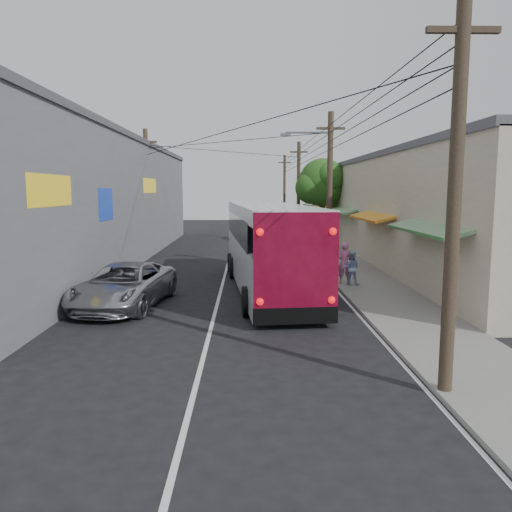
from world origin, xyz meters
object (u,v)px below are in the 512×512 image
Objects in this scene: coach_bus at (268,246)px; parked_car_far at (288,231)px; parked_car_mid at (288,245)px; pedestrian_far at (352,268)px; parked_suv at (293,249)px; jeepney at (124,285)px; pedestrian_near at (344,263)px.

parked_car_far is (2.61, 21.81, -1.11)m from coach_bus.
pedestrian_far is (1.87, -10.73, 0.18)m from parked_car_mid.
pedestrian_far is at bearing -77.64° from parked_suv.
coach_bus reaches higher than parked_car_mid.
jeepney is 1.44× the size of parked_car_mid.
jeepney is at bearing 37.51° from pedestrian_near.
pedestrian_near is at bearing 6.96° from coach_bus.
jeepney is 15.96m from parked_car_mid.
coach_bus is 8.73× the size of pedestrian_far.
jeepney is 0.99× the size of parked_suv.
pedestrian_far is at bearing 29.07° from jeepney.
parked_suv is at bearing -53.93° from pedestrian_far.
coach_bus reaches higher than parked_car_far.
pedestrian_near reaches higher than pedestrian_far.
jeepney is 3.07× the size of pedestrian_near.
parked_car_mid is 10.62m from pedestrian_near.
coach_bus is 2.23× the size of parked_suv.
parked_suv is (1.81, 7.74, -1.04)m from coach_bus.
jeepney is at bearing -155.62° from coach_bus.
parked_car_far is at bearing -65.55° from pedestrian_far.
parked_suv is at bearing -86.71° from parked_car_mid.
pedestrian_near is (0.80, -21.06, 0.27)m from parked_car_far.
pedestrian_near reaches higher than parked_car_mid.
parked_car_mid is at bearing 75.52° from coach_bus.
parked_suv is 14.09m from parked_car_far.
pedestrian_near is at bearing 31.01° from jeepney.
parked_suv is at bearing 71.50° from coach_bus.
parked_car_mid is at bearing 87.86° from parked_suv.
coach_bus reaches higher than pedestrian_near.
jeepney is 12.93m from parked_suv.
parked_car_mid is at bearing -58.54° from pedestrian_far.
parked_car_far is 21.33m from pedestrian_far.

